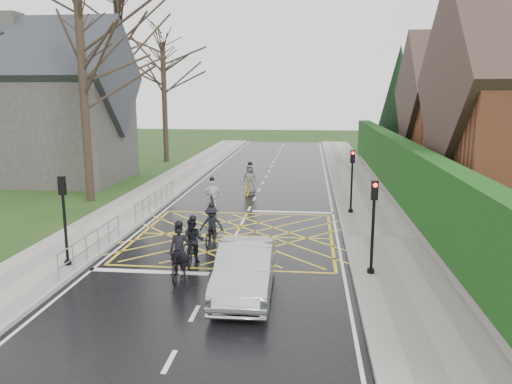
% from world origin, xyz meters
% --- Properties ---
extents(ground, '(120.00, 120.00, 0.00)m').
position_xyz_m(ground, '(0.00, 0.00, 0.00)').
color(ground, '#1D3110').
rests_on(ground, ground).
extents(road, '(9.00, 80.00, 0.01)m').
position_xyz_m(road, '(0.00, 0.00, 0.01)').
color(road, black).
rests_on(road, ground).
extents(sidewalk_right, '(3.00, 80.00, 0.15)m').
position_xyz_m(sidewalk_right, '(6.00, 0.00, 0.07)').
color(sidewalk_right, gray).
rests_on(sidewalk_right, ground).
extents(sidewalk_left, '(3.00, 80.00, 0.15)m').
position_xyz_m(sidewalk_left, '(-6.00, 0.00, 0.07)').
color(sidewalk_left, gray).
rests_on(sidewalk_left, ground).
extents(stone_wall, '(0.50, 38.00, 0.70)m').
position_xyz_m(stone_wall, '(7.75, 6.00, 0.35)').
color(stone_wall, slate).
rests_on(stone_wall, ground).
extents(hedge, '(0.90, 38.00, 2.80)m').
position_xyz_m(hedge, '(7.75, 6.00, 2.10)').
color(hedge, '#0E330E').
rests_on(hedge, stone_wall).
extents(house_far, '(9.80, 8.80, 10.30)m').
position_xyz_m(house_far, '(14.75, 18.00, 4.36)').
color(house_far, brown).
rests_on(house_far, ground).
extents(conifer, '(4.60, 4.60, 10.00)m').
position_xyz_m(conifer, '(10.75, 26.00, 4.99)').
color(conifer, black).
rests_on(conifer, ground).
extents(church, '(8.80, 7.80, 11.00)m').
position_xyz_m(church, '(-13.54, 12.00, 4.93)').
color(church, '#2D2B28').
rests_on(church, ground).
extents(tree_near, '(9.24, 9.24, 11.44)m').
position_xyz_m(tree_near, '(-9.00, 6.00, 7.91)').
color(tree_near, black).
rests_on(tree_near, ground).
extents(tree_mid, '(10.08, 10.08, 12.48)m').
position_xyz_m(tree_mid, '(-10.00, 14.00, 8.63)').
color(tree_mid, black).
rests_on(tree_mid, ground).
extents(tree_far, '(8.40, 8.40, 10.40)m').
position_xyz_m(tree_far, '(-9.30, 22.00, 7.19)').
color(tree_far, black).
rests_on(tree_far, ground).
extents(railing_south, '(0.05, 5.04, 1.03)m').
position_xyz_m(railing_south, '(-4.65, -3.50, 0.78)').
color(railing_south, slate).
rests_on(railing_south, ground).
extents(railing_north, '(0.05, 6.04, 1.03)m').
position_xyz_m(railing_north, '(-4.65, 4.00, 0.79)').
color(railing_north, slate).
rests_on(railing_north, ground).
extents(traffic_light_ne, '(0.24, 0.31, 3.21)m').
position_xyz_m(traffic_light_ne, '(5.10, 4.20, 1.66)').
color(traffic_light_ne, black).
rests_on(traffic_light_ne, ground).
extents(traffic_light_se, '(0.24, 0.31, 3.21)m').
position_xyz_m(traffic_light_se, '(5.10, -4.20, 1.66)').
color(traffic_light_se, black).
rests_on(traffic_light_se, ground).
extents(traffic_light_sw, '(0.24, 0.31, 3.21)m').
position_xyz_m(traffic_light_sw, '(-5.10, -4.50, 1.66)').
color(traffic_light_sw, black).
rests_on(traffic_light_sw, ground).
extents(cyclist_rear, '(0.81, 1.98, 1.89)m').
position_xyz_m(cyclist_rear, '(-1.12, -4.83, 0.61)').
color(cyclist_rear, black).
rests_on(cyclist_rear, ground).
extents(cyclist_back, '(0.77, 1.73, 1.73)m').
position_xyz_m(cyclist_back, '(-0.98, -3.45, 0.65)').
color(cyclist_back, black).
rests_on(cyclist_back, ground).
extents(cyclist_mid, '(1.00, 1.72, 1.65)m').
position_xyz_m(cyclist_mid, '(-0.78, -1.13, 0.60)').
color(cyclist_mid, black).
rests_on(cyclist_mid, ground).
extents(cyclist_front, '(1.01, 1.84, 1.79)m').
position_xyz_m(cyclist_front, '(-1.79, 4.17, 0.66)').
color(cyclist_front, black).
rests_on(cyclist_front, ground).
extents(cyclist_lead, '(0.93, 2.07, 1.95)m').
position_xyz_m(cyclist_lead, '(-0.40, 8.63, 0.68)').
color(cyclist_lead, gold).
rests_on(cyclist_lead, ground).
extents(car, '(1.70, 4.62, 1.51)m').
position_xyz_m(car, '(1.20, -5.99, 0.76)').
color(car, '#A5A7AC').
rests_on(car, ground).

